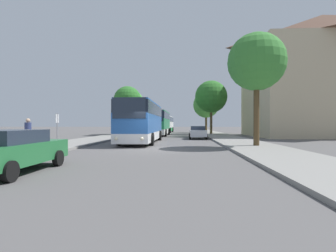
{
  "coord_description": "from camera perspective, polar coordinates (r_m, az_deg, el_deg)",
  "views": [
    {
      "loc": [
        2.06,
        -16.72,
        1.65
      ],
      "look_at": [
        0.17,
        15.79,
        1.42
      ],
      "focal_mm": 28.0,
      "sensor_mm": 36.0,
      "label": 1
    }
  ],
  "objects": [
    {
      "name": "pedestrian_waiting_near",
      "position": [
        17.12,
        -28.18,
        -1.55
      ],
      "size": [
        0.36,
        0.36,
        1.83
      ],
      "rotation": [
        0.0,
        0.0,
        4.7
      ],
      "color": "#23232D",
      "rests_on": "sidewalk_left"
    },
    {
      "name": "tree_left_far",
      "position": [
        42.46,
        -8.25,
        4.8
      ],
      "size": [
        4.53,
        4.53,
        7.04
      ],
      "color": "#513D23",
      "rests_on": "sidewalk_left"
    },
    {
      "name": "tree_left_near",
      "position": [
        38.97,
        -8.81,
        5.58
      ],
      "size": [
        4.03,
        4.03,
        7.06
      ],
      "color": "#513D23",
      "rests_on": "sidewalk_left"
    },
    {
      "name": "parked_car_right_near",
      "position": [
        29.42,
        6.5,
        -1.34
      ],
      "size": [
        1.98,
        4.28,
        1.43
      ],
      "rotation": [
        0.0,
        0.0,
        3.13
      ],
      "color": "#B7B7BC",
      "rests_on": "ground_plane"
    },
    {
      "name": "bus_stop_sign",
      "position": [
        19.93,
        -22.97,
        0.1
      ],
      "size": [
        0.08,
        0.45,
        2.25
      ],
      "color": "gray",
      "rests_on": "sidewalk_left"
    },
    {
      "name": "bus_front",
      "position": [
        23.56,
        -5.66,
        0.93
      ],
      "size": [
        2.88,
        11.35,
        3.51
      ],
      "rotation": [
        0.0,
        0.0,
        -0.0
      ],
      "color": "silver",
      "rests_on": "ground_plane"
    },
    {
      "name": "tree_right_near",
      "position": [
        19.91,
        18.71,
        13.0
      ],
      "size": [
        4.04,
        4.04,
        7.91
      ],
      "color": "#513D23",
      "rests_on": "sidewalk_right"
    },
    {
      "name": "parked_car_left_curb",
      "position": [
        10.34,
        -31.02,
        -4.53
      ],
      "size": [
        2.07,
        4.7,
        1.45
      ],
      "rotation": [
        0.0,
        0.0,
        0.01
      ],
      "color": "#236B38",
      "rests_on": "ground_plane"
    },
    {
      "name": "bus_middle",
      "position": [
        38.35,
        -2.06,
        0.71
      ],
      "size": [
        2.97,
        11.18,
        3.49
      ],
      "rotation": [
        0.0,
        0.0,
        -0.01
      ],
      "color": "silver",
      "rests_on": "ground_plane"
    },
    {
      "name": "bus_rear",
      "position": [
        52.88,
        -0.56,
        0.48
      ],
      "size": [
        2.99,
        11.15,
        3.22
      ],
      "rotation": [
        0.0,
        0.0,
        -0.03
      ],
      "color": "#238942",
      "rests_on": "ground_plane"
    },
    {
      "name": "tree_right_mid",
      "position": [
        42.5,
        9.37,
        6.3
      ],
      "size": [
        5.11,
        5.11,
        8.44
      ],
      "color": "brown",
      "rests_on": "sidewalk_right"
    },
    {
      "name": "sidewalk_left",
      "position": [
        19.08,
        -25.12,
        -4.37
      ],
      "size": [
        4.0,
        120.0,
        0.15
      ],
      "primitive_type": "cube",
      "color": "gray",
      "rests_on": "ground_plane"
    },
    {
      "name": "sidewalk_right",
      "position": [
        17.5,
        19.78,
        -4.78
      ],
      "size": [
        4.0,
        120.0,
        0.15
      ],
      "primitive_type": "cube",
      "color": "gray",
      "rests_on": "ground_plane"
    },
    {
      "name": "tree_right_far",
      "position": [
        50.35,
        8.3,
        4.56
      ],
      "size": [
        4.91,
        4.91,
        7.63
      ],
      "color": "#513D23",
      "rests_on": "sidewalk_right"
    },
    {
      "name": "building_right_background",
      "position": [
        41.18,
        30.52,
        9.41
      ],
      "size": [
        18.21,
        14.11,
        16.28
      ],
      "color": "#C6B28E",
      "rests_on": "ground_plane"
    },
    {
      "name": "ground_plane",
      "position": [
        16.92,
        -3.69,
        -5.19
      ],
      "size": [
        300.0,
        300.0,
        0.0
      ],
      "primitive_type": "plane",
      "color": "#565454",
      "rests_on": "ground"
    },
    {
      "name": "pedestrian_waiting_far",
      "position": [
        19.84,
        -28.27,
        -1.59
      ],
      "size": [
        0.36,
        0.36,
        1.65
      ],
      "rotation": [
        0.0,
        0.0,
        3.53
      ],
      "color": "#23232D",
      "rests_on": "sidewalk_left"
    }
  ]
}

